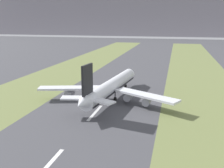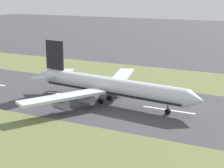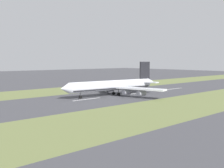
{
  "view_description": "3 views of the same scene",
  "coord_description": "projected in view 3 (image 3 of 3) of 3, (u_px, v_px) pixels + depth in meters",
  "views": [
    {
      "loc": [
        29.7,
        -115.91,
        35.72
      ],
      "look_at": [
        2.02,
        -2.79,
        7.0
      ],
      "focal_mm": 42.0,
      "sensor_mm": 36.0,
      "label": 1
    },
    {
      "loc": [
        113.05,
        54.65,
        37.97
      ],
      "look_at": [
        2.02,
        -2.79,
        7.0
      ],
      "focal_mm": 60.0,
      "sensor_mm": 36.0,
      "label": 2
    },
    {
      "loc": [
        -115.22,
        99.58,
        21.22
      ],
      "look_at": [
        2.02,
        -2.79,
        7.0
      ],
      "focal_mm": 42.0,
      "sensor_mm": 36.0,
      "label": 3
    }
  ],
  "objects": [
    {
      "name": "airplane_main_jet",
      "position": [
        115.0,
        85.0,
        157.46
      ],
      "size": [
        63.75,
        67.2,
        20.2
      ],
      "color": "silver",
      "rests_on": "ground"
    },
    {
      "name": "centreline_dash_far",
      "position": [
        87.0,
        99.0,
        142.31
      ],
      "size": [
        1.2,
        18.0,
        0.01
      ],
      "primitive_type": "cube",
      "color": "silver",
      "rests_on": "ground"
    },
    {
      "name": "centreline_dash_near",
      "position": [
        174.0,
        89.0,
        194.72
      ],
      "size": [
        1.2,
        18.0,
        0.01
      ],
      "primitive_type": "cube",
      "color": "silver",
      "rests_on": "ground"
    },
    {
      "name": "grass_median_east",
      "position": [
        70.0,
        90.0,
        187.34
      ],
      "size": [
        40.0,
        600.0,
        0.01
      ],
      "primitive_type": "cube",
      "color": "olive",
      "rests_on": "ground"
    },
    {
      "name": "centreline_dash_mid",
      "position": [
        137.0,
        93.0,
        168.52
      ],
      "size": [
        1.2,
        18.0,
        0.01
      ],
      "primitive_type": "cube",
      "color": "silver",
      "rests_on": "ground"
    },
    {
      "name": "grass_median_west",
      "position": [
        175.0,
        107.0,
        119.83
      ],
      "size": [
        40.0,
        600.0,
        0.01
      ],
      "primitive_type": "cube",
      "color": "olive",
      "rests_on": "ground"
    },
    {
      "name": "ground_plane",
      "position": [
        111.0,
        96.0,
        153.59
      ],
      "size": [
        800.0,
        800.0,
        0.0
      ],
      "primitive_type": "plane",
      "color": "#424247"
    }
  ]
}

